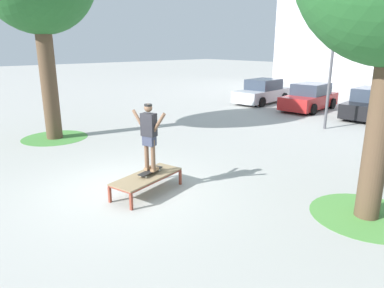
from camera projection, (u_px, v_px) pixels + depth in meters
ground_plane at (127, 189)px, 9.08m from camera, size 120.00×120.00×0.00m
skate_box at (147, 177)px, 8.74m from camera, size 1.19×2.03×0.46m
skateboard at (150, 171)px, 8.82m from camera, size 0.44×0.82×0.09m
skater at (149, 133)px, 8.54m from camera, size 0.97×0.40×1.69m
grass_patch_near_left at (55, 138)px, 14.05m from camera, size 2.54×2.54×0.01m
grass_patch_near_right at (366, 216)px, 7.66m from camera, size 2.37×2.37×0.01m
car_silver at (262, 92)px, 22.25m from camera, size 2.20×4.33×1.50m
car_red at (310, 98)px, 19.95m from camera, size 2.26×4.36×1.50m
car_black at (371, 104)px, 17.80m from camera, size 2.25×4.36×1.50m
light_post at (334, 39)px, 14.54m from camera, size 0.36×0.36×5.83m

